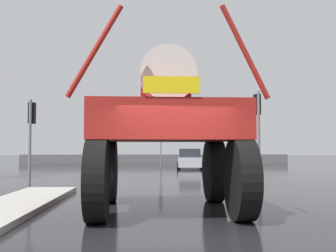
% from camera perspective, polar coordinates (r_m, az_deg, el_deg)
% --- Properties ---
extents(ground_plane, '(120.00, 120.00, 0.00)m').
position_cam_1_polar(ground_plane, '(25.44, -1.28, -6.62)').
color(ground_plane, black).
extents(median_island, '(1.74, 10.13, 0.15)m').
position_cam_1_polar(median_island, '(11.11, -21.75, -10.73)').
color(median_island, '#9E9B93').
rests_on(median_island, ground).
extents(oversize_sprayer, '(4.46, 5.23, 4.77)m').
position_cam_1_polar(oversize_sprayer, '(10.63, -0.35, -0.47)').
color(oversize_sprayer, black).
rests_on(oversize_sprayer, ground).
extents(sedan_ahead, '(2.18, 4.24, 1.52)m').
position_cam_1_polar(sedan_ahead, '(31.47, 3.05, -4.62)').
color(sedan_ahead, '#B7B7BF').
rests_on(sedan_ahead, ground).
extents(traffic_signal_near_left, '(0.24, 0.54, 3.50)m').
position_cam_1_polar(traffic_signal_near_left, '(17.23, -18.39, 0.30)').
color(traffic_signal_near_left, slate).
rests_on(traffic_signal_near_left, ground).
extents(traffic_signal_near_right, '(0.24, 0.54, 3.89)m').
position_cam_1_polar(traffic_signal_near_right, '(17.16, 12.30, 1.17)').
color(traffic_signal_near_right, slate).
rests_on(traffic_signal_near_right, ground).
extents(traffic_signal_far_left, '(0.24, 0.55, 3.25)m').
position_cam_1_polar(traffic_signal_far_left, '(32.87, -1.01, -1.69)').
color(traffic_signal_far_left, slate).
rests_on(traffic_signal_far_left, ground).
extents(roadside_barrier, '(27.11, 0.24, 0.90)m').
position_cam_1_polar(roadside_barrier, '(41.74, -1.77, -4.59)').
color(roadside_barrier, '#59595B').
rests_on(roadside_barrier, ground).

